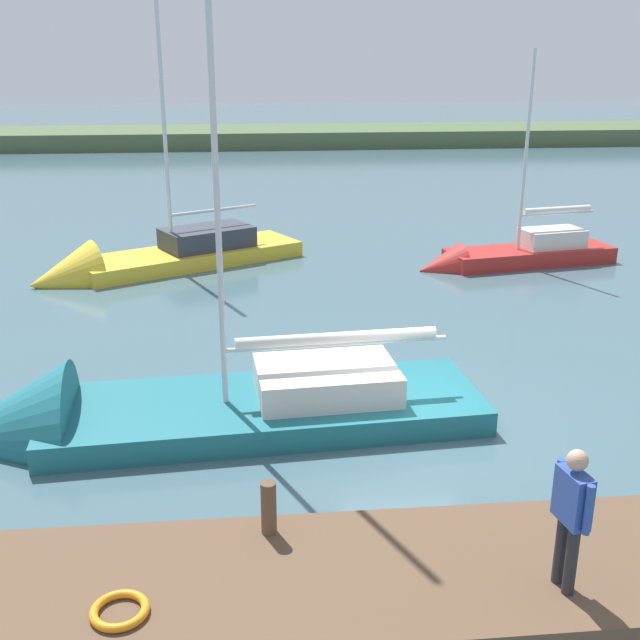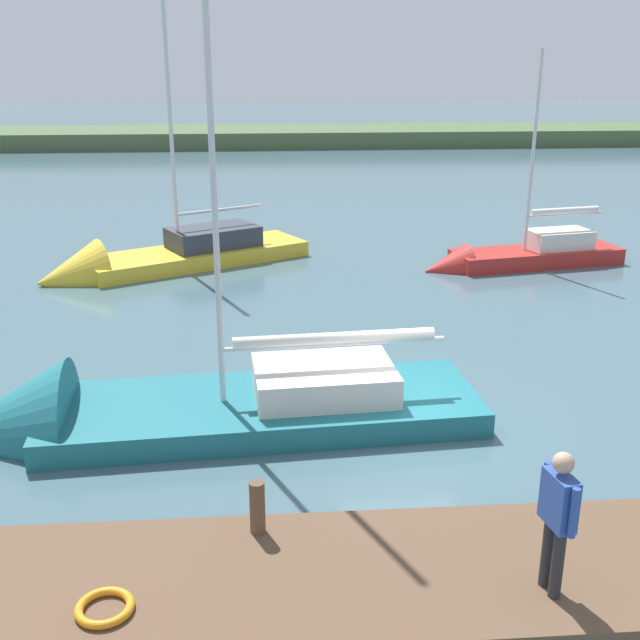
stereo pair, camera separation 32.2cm
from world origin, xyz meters
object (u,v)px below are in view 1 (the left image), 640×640
life_ring_buoy (120,611)px  sailboat_far_right (508,261)px  sailboat_mid_channel (146,264)px  sailboat_near_dock (154,423)px  mooring_post_far (269,508)px  person_on_dock (571,509)px

life_ring_buoy → sailboat_far_right: (-10.15, -16.91, -0.70)m
sailboat_far_right → sailboat_mid_channel: size_ratio=0.73×
life_ring_buoy → sailboat_near_dock: size_ratio=0.05×
mooring_post_far → sailboat_mid_channel: bearing=-77.9°
sailboat_mid_channel → mooring_post_far: bearing=73.8°
sailboat_mid_channel → person_on_dock: size_ratio=5.84×
sailboat_far_right → mooring_post_far: bearing=50.9°
mooring_post_far → person_on_dock: size_ratio=0.41×
sailboat_mid_channel → sailboat_far_right: bearing=149.8°
mooring_post_far → sailboat_far_right: size_ratio=0.10×
mooring_post_far → life_ring_buoy: bearing=39.3°
sailboat_far_right → person_on_dock: sailboat_far_right is taller
person_on_dock → life_ring_buoy: bearing=-10.4°
sailboat_far_right → person_on_dock: bearing=62.7°
person_on_dock → sailboat_mid_channel: bearing=-78.8°
person_on_dock → sailboat_near_dock: bearing=-58.6°
mooring_post_far → person_on_dock: 3.70m
sailboat_near_dock → life_ring_buoy: bearing=88.6°
sailboat_mid_channel → person_on_dock: sailboat_mid_channel is taller
sailboat_mid_channel → sailboat_near_dock: (-1.42, 11.30, -0.08)m
life_ring_buoy → sailboat_near_dock: (0.29, -6.01, -0.70)m
life_ring_buoy → sailboat_near_dock: sailboat_near_dock is taller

